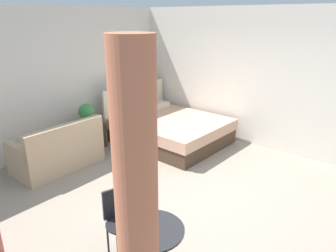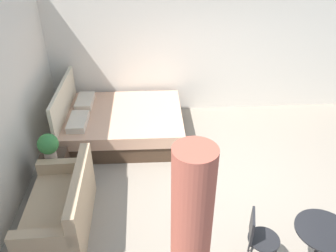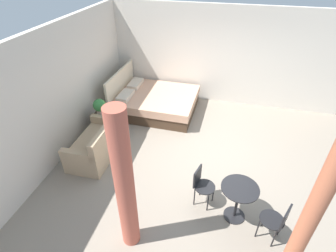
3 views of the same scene
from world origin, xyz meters
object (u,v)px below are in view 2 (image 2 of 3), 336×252
(bed, at_px, (121,123))
(balcony_table, at_px, (319,243))
(potted_plant, at_px, (48,145))
(nightstand, at_px, (55,168))
(couch, at_px, (62,210))
(cafe_chair_near_window, at_px, (258,235))

(bed, xyz_separation_m, balcony_table, (-3.24, -2.49, 0.23))
(balcony_table, bearing_deg, potted_plant, 62.27)
(potted_plant, bearing_deg, nightstand, 4.63)
(couch, xyz_separation_m, nightstand, (0.98, 0.31, -0.03))
(couch, bearing_deg, bed, -16.98)
(bed, bearing_deg, couch, 163.02)
(bed, distance_m, potted_plant, 1.80)
(couch, xyz_separation_m, balcony_table, (-0.96, -3.18, 0.22))
(bed, relative_size, nightstand, 4.23)
(cafe_chair_near_window, bearing_deg, couch, 73.02)
(nightstand, relative_size, cafe_chair_near_window, 0.67)
(potted_plant, distance_m, cafe_chair_near_window, 3.28)
(balcony_table, bearing_deg, nightstand, 61.05)
(bed, height_order, nightstand, bed)
(couch, bearing_deg, potted_plant, 18.98)
(bed, height_order, potted_plant, bed)
(nightstand, distance_m, cafe_chair_near_window, 3.33)
(bed, height_order, cafe_chair_near_window, bed)
(couch, relative_size, nightstand, 2.80)
(nightstand, relative_size, potted_plant, 1.23)
(nightstand, distance_m, balcony_table, 4.00)
(couch, distance_m, balcony_table, 3.33)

